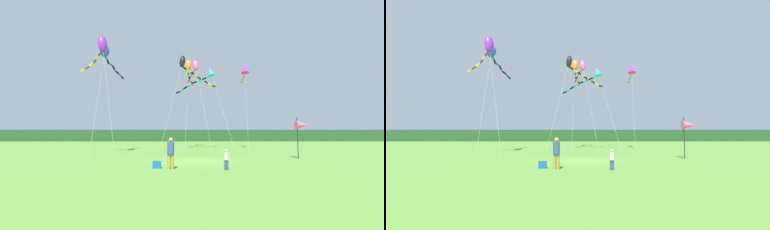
{
  "view_description": "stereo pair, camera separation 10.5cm",
  "coord_description": "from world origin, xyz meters",
  "views": [
    {
      "loc": [
        -0.15,
        -17.53,
        1.9
      ],
      "look_at": [
        0.0,
        6.0,
        3.64
      ],
      "focal_mm": 23.56,
      "sensor_mm": 36.0,
      "label": 1
    },
    {
      "loc": [
        -0.05,
        -17.53,
        1.9
      ],
      "look_at": [
        0.0,
        6.0,
        3.64
      ],
      "focal_mm": 23.56,
      "sensor_mm": 36.0,
      "label": 2
    }
  ],
  "objects": [
    {
      "name": "ground_plane",
      "position": [
        0.0,
        0.0,
        0.0
      ],
      "size": [
        120.0,
        120.0,
        0.0
      ],
      "primitive_type": "plane",
      "color": "#5B9338"
    },
    {
      "name": "distant_treeline",
      "position": [
        0.0,
        45.0,
        1.42
      ],
      "size": [
        108.0,
        2.01,
        2.84
      ],
      "primitive_type": "cube",
      "color": "#234C23",
      "rests_on": "ground"
    },
    {
      "name": "person_adult",
      "position": [
        -1.2,
        -3.98,
        0.94
      ],
      "size": [
        0.37,
        0.37,
        1.69
      ],
      "color": "olive",
      "rests_on": "ground"
    },
    {
      "name": "person_child",
      "position": [
        1.73,
        -4.25,
        0.6
      ],
      "size": [
        0.24,
        0.24,
        1.07
      ],
      "color": "#334C8C",
      "rests_on": "ground"
    },
    {
      "name": "cooler_box",
      "position": [
        -2.0,
        -3.55,
        0.2
      ],
      "size": [
        0.43,
        0.32,
        0.39
      ],
      "primitive_type": "cube",
      "color": "#1959B2",
      "rests_on": "ground"
    },
    {
      "name": "banner_flag_pole",
      "position": [
        8.29,
        1.46,
        2.52
      ],
      "size": [
        0.9,
        0.7,
        3.1
      ],
      "color": "black",
      "rests_on": "ground"
    },
    {
      "name": "kite_cyan",
      "position": [
        1.59,
        13.19,
        9.0
      ],
      "size": [
        6.9,
        7.22,
        10.0
      ],
      "color": "#B2B2B2",
      "rests_on": "ground"
    },
    {
      "name": "kite_black",
      "position": [
        -0.48,
        11.79,
        9.8
      ],
      "size": [
        6.64,
        7.26,
        11.0
      ],
      "color": "#B2B2B2",
      "rests_on": "ground"
    },
    {
      "name": "kite_blue",
      "position": [
        -8.57,
        7.21,
        9.82
      ],
      "size": [
        1.07,
        7.54,
        10.71
      ],
      "color": "#B2B2B2",
      "rests_on": "ground"
    },
    {
      "name": "kite_purple",
      "position": [
        -8.51,
        5.48,
        9.96
      ],
      "size": [
        5.02,
        4.51,
        11.05
      ],
      "color": "#B2B2B2",
      "rests_on": "ground"
    },
    {
      "name": "kite_orange",
      "position": [
        -0.4,
        14.95,
        10.47
      ],
      "size": [
        1.14,
        6.98,
        11.49
      ],
      "color": "#B2B2B2",
      "rests_on": "ground"
    },
    {
      "name": "kite_rainbow",
      "position": [
        0.49,
        17.97,
        11.33
      ],
      "size": [
        3.17,
        8.66,
        12.45
      ],
      "color": "#B2B2B2",
      "rests_on": "ground"
    },
    {
      "name": "kite_magenta",
      "position": [
        6.56,
        13.0,
        9.76
      ],
      "size": [
        1.04,
        4.76,
        10.47
      ],
      "color": "#B2B2B2",
      "rests_on": "ground"
    }
  ]
}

